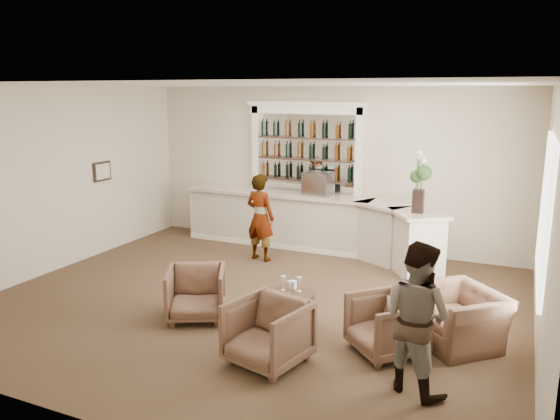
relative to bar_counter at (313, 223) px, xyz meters
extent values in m
plane|color=brown|center=(0.16, -3.00, -0.57)|extent=(8.00, 8.00, 0.00)
cube|color=beige|center=(0.16, 0.50, 1.08)|extent=(8.00, 0.04, 3.30)
cube|color=beige|center=(-3.84, -3.00, 1.08)|extent=(0.04, 7.00, 3.30)
cube|color=beige|center=(4.16, -3.00, 1.08)|extent=(0.04, 7.00, 3.30)
cube|color=white|center=(0.16, -3.00, 2.73)|extent=(8.00, 7.00, 0.04)
cube|color=white|center=(4.13, -2.50, 1.13)|extent=(0.05, 2.40, 1.90)
cube|color=black|center=(-3.81, -1.80, 1.08)|extent=(0.04, 0.46, 0.38)
cube|color=beige|center=(-3.78, -1.80, 1.08)|extent=(0.01, 0.38, 0.30)
cube|color=white|center=(-0.84, 0.15, -0.03)|extent=(4.00, 0.70, 1.08)
cube|color=beige|center=(-0.84, 0.13, 0.54)|extent=(4.10, 0.82, 0.06)
cube|color=white|center=(1.51, -0.08, -0.03)|extent=(1.12, 1.04, 1.08)
cube|color=beige|center=(1.51, -0.10, 0.54)|extent=(1.27, 1.19, 0.06)
cube|color=white|center=(2.21, -0.60, -0.03)|extent=(1.08, 1.14, 1.08)
cube|color=beige|center=(2.21, -0.62, 0.54)|extent=(1.24, 1.29, 0.06)
cube|color=white|center=(-0.84, -0.18, -0.52)|extent=(4.00, 0.06, 0.10)
cube|color=white|center=(-0.34, 0.48, 1.38)|extent=(2.15, 0.02, 1.65)
cube|color=white|center=(-1.49, 0.42, 0.88)|extent=(0.14, 0.16, 2.90)
cube|color=white|center=(0.81, 0.42, 0.88)|extent=(0.14, 0.16, 2.90)
cube|color=white|center=(-0.34, 0.42, 2.27)|extent=(2.52, 0.16, 0.18)
cube|color=white|center=(-0.34, 0.42, 2.39)|extent=(2.64, 0.20, 0.08)
cube|color=#34231A|center=(-0.34, 0.37, 0.81)|extent=(2.05, 0.20, 0.03)
cube|color=#34231A|center=(-0.34, 0.37, 1.25)|extent=(2.05, 0.20, 0.03)
cube|color=#34231A|center=(-0.34, 0.37, 1.69)|extent=(2.05, 0.20, 0.03)
cylinder|color=#47331F|center=(1.05, -3.60, -0.32)|extent=(0.69, 0.69, 0.50)
imported|color=gray|center=(-0.69, -1.01, 0.27)|extent=(0.68, 0.51, 1.68)
imported|color=gray|center=(2.93, -4.55, 0.27)|extent=(1.01, 0.93, 1.69)
imported|color=brown|center=(-0.29, -3.90, -0.20)|extent=(1.09, 1.10, 0.75)
imported|color=brown|center=(1.22, -4.68, -0.18)|extent=(1.02, 1.04, 0.79)
imported|color=brown|center=(2.45, -3.83, -0.20)|extent=(1.14, 1.14, 0.74)
imported|color=brown|center=(3.23, -3.18, -0.22)|extent=(1.46, 1.46, 0.72)
cube|color=#ACACB1|center=(0.07, 0.09, 0.80)|extent=(0.57, 0.50, 0.47)
cube|color=black|center=(2.21, -0.69, 0.77)|extent=(0.18, 0.18, 0.40)
cube|color=silver|center=(1.03, -3.46, -0.01)|extent=(0.08, 0.08, 0.12)
camera|label=1|loc=(3.84, -10.12, 2.65)|focal=35.00mm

